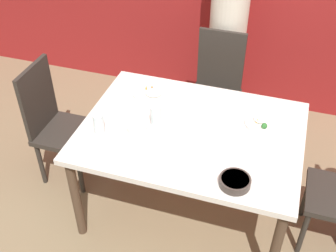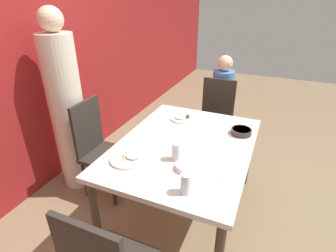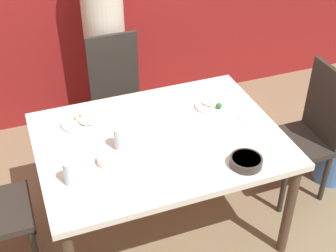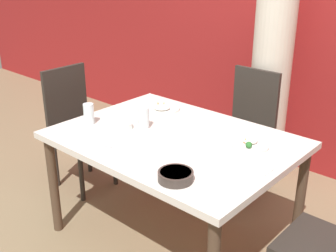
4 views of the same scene
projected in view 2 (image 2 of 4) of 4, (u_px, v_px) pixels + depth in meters
ground_plane at (183, 210)px, 2.45m from camera, size 10.00×10.00×0.00m
wall_back at (31, 51)px, 2.37m from camera, size 10.00×0.06×2.70m
dining_table at (185, 151)px, 2.16m from camera, size 1.40×1.04×0.72m
chair_adult_spot at (99, 147)px, 2.52m from camera, size 0.40×0.40×0.95m
chair_child_spot at (215, 119)px, 3.08m from camera, size 0.40×0.40×0.95m
person_adult at (68, 111)px, 2.49m from camera, size 0.31×0.31×1.73m
person_child at (221, 106)px, 3.30m from camera, size 0.26×0.26×1.18m
bowl_curry at (241, 131)px, 2.26m from camera, size 0.17×0.17×0.05m
plate_rice_adult at (182, 118)px, 2.53m from camera, size 0.21×0.21×0.06m
plate_rice_child at (129, 158)px, 1.92m from camera, size 0.27×0.27×0.05m
bowl_rice_small at (185, 167)px, 1.81m from camera, size 0.13×0.13×0.04m
glass_water_tall at (186, 184)px, 1.57m from camera, size 0.07×0.07×0.14m
glass_water_short at (176, 151)px, 1.90m from camera, size 0.07×0.07×0.14m
napkin_folded at (207, 116)px, 2.60m from camera, size 0.14×0.14×0.01m
fork_steel at (223, 171)px, 1.79m from camera, size 0.18×0.03×0.01m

